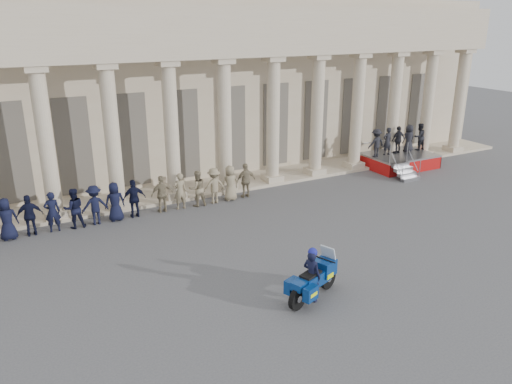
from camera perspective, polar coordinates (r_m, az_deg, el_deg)
name	(u,v)px	position (r m, az deg, el deg)	size (l,w,h in m)	color
ground	(289,264)	(17.30, 3.84, -8.23)	(90.00, 90.00, 0.00)	#444447
building	(153,84)	(29.12, -11.70, 12.05)	(40.00, 12.50, 9.00)	tan
officer_rank	(75,208)	(21.12, -20.00, -1.75)	(15.97, 0.62, 1.65)	black
reviewing_stand	(399,146)	(29.11, 16.01, 5.08)	(4.07, 3.73, 2.31)	gray
motorcycle	(314,279)	(15.14, 6.62, -9.87)	(2.17, 1.31, 1.46)	black
rider	(312,274)	(14.94, 6.39, -9.33)	(0.57, 0.69, 1.71)	black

